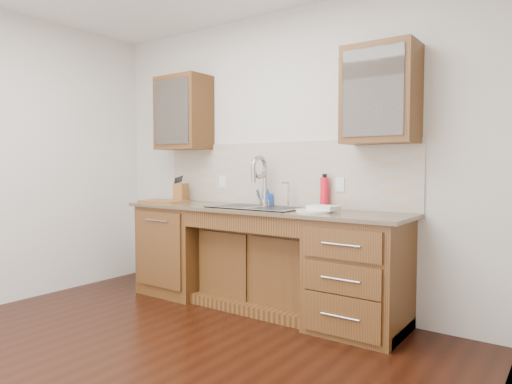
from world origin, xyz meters
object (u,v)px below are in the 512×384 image
Objects in this scene: knife_block at (181,192)px; cutting_board at (164,201)px; water_bottle at (324,193)px; plate at (314,211)px; soap_bottle at (268,197)px.

knife_block is 0.43× the size of cutting_board.
cutting_board is (-1.68, -0.29, -0.13)m from water_bottle.
plate is at bearing -78.96° from water_bottle.
water_bottle is 1.46× the size of knife_block.
soap_bottle reaches higher than plate.
knife_block is (-1.61, -0.10, -0.04)m from water_bottle.
plate is at bearing -12.78° from soap_bottle.
water_bottle is 1.71m from cutting_board.
soap_bottle is 0.60m from water_bottle.
water_bottle is 0.94× the size of plate.
cutting_board is (-1.74, 0.01, 0.00)m from plate.
soap_bottle is at bearing 179.36° from water_bottle.
water_bottle reaches higher than soap_bottle.
water_bottle is at bearing 11.77° from soap_bottle.
plate is (0.65, -0.31, -0.07)m from soap_bottle.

